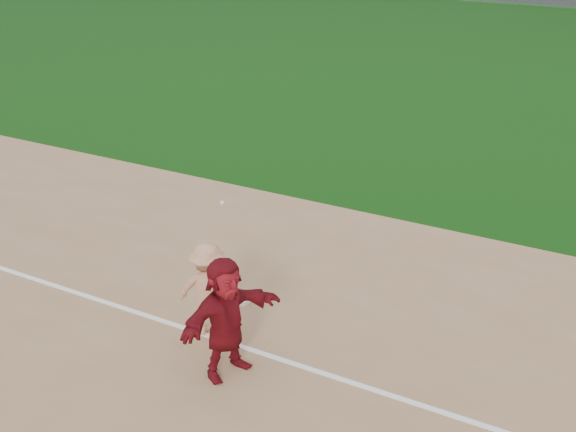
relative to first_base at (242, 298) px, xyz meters
The scene contains 5 objects.
ground 0.55m from the first_base, 51.58° to the right, with size 160.00×160.00×0.00m, color #0E3A0B.
foul_line 1.28m from the first_base, 74.50° to the right, with size 60.00×0.10×0.01m, color white.
first_base is the anchor object (origin of this frame).
base_runner 2.28m from the first_base, 63.73° to the right, with size 1.77×0.56×1.90m, color maroon.
first_base_play 1.37m from the first_base, 84.91° to the right, with size 1.13×0.78×2.29m.
Camera 1 is at (5.67, -8.84, 6.62)m, focal length 45.00 mm.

